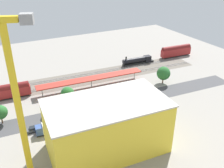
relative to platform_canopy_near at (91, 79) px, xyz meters
name	(u,v)px	position (x,y,z in m)	size (l,w,h in m)	color
ground_plane	(103,101)	(0.95, 13.22, -3.83)	(181.78, 181.78, 0.00)	gray
rail_bed	(82,79)	(0.95, -9.28, -3.82)	(113.61, 14.66, 0.01)	#665E54
street_asphalt	(107,105)	(0.95, 16.60, -3.82)	(113.61, 9.00, 0.01)	#424244
track_rails	(82,78)	(0.95, -9.28, -3.65)	(113.39, 15.44, 0.12)	#9E9EA8
platform_canopy_near	(91,79)	(0.00, 0.00, 0.00)	(45.85, 7.50, 4.06)	#A82D23
locomotive	(138,61)	(-31.60, -12.60, -2.04)	(17.22, 3.68, 5.00)	black
passenger_coach	(176,51)	(-55.90, -12.61, -0.55)	(18.12, 4.06, 6.21)	black
freight_coach_far	(5,92)	(33.72, -5.95, -0.77)	(19.33, 4.16, 5.82)	black
parked_car_0	(150,97)	(-16.33, 19.70, -3.13)	(4.12, 2.11, 1.55)	black
parked_car_1	(134,101)	(-8.77, 19.78, -3.07)	(4.08, 1.94, 1.73)	black
parked_car_2	(118,106)	(-1.80, 20.15, -3.05)	(4.45, 2.05, 1.76)	black
parked_car_3	(98,112)	(6.09, 20.20, -3.05)	(4.10, 1.94, 1.73)	black
parked_car_4	(79,116)	(13.16, 19.90, -3.06)	(4.08, 2.01, 1.74)	black
parked_car_5	(57,124)	(20.91, 20.68, -3.05)	(4.13, 2.07, 1.75)	black
parked_car_6	(34,129)	(28.33, 20.15, -3.08)	(4.70, 1.95, 1.68)	black
construction_building	(107,127)	(11.26, 37.86, 3.66)	(32.15, 17.61, 14.98)	yellow
construction_roof_slab	(107,103)	(11.26, 37.86, 11.35)	(32.75, 18.21, 0.40)	#ADA89E
tower_crane	(7,95)	(34.59, 38.14, 19.77)	(25.05, 10.28, 40.31)	gray
box_truck_0	(61,124)	(20.22, 22.54, -2.25)	(9.09, 3.34, 3.21)	black
box_truck_1	(95,116)	(8.67, 23.17, -2.25)	(9.91, 2.54, 3.20)	black
box_truck_2	(50,128)	(23.82, 23.07, -2.09)	(8.84, 3.36, 3.52)	black
street_tree_0	(52,102)	(20.00, 12.42, 0.36)	(4.41, 4.41, 6.40)	brown
street_tree_1	(163,73)	(-29.03, 11.08, 0.81)	(5.85, 5.85, 7.57)	brown
street_tree_2	(0,112)	(36.76, 10.91, 0.42)	(4.72, 4.72, 6.62)	brown
street_tree_3	(68,93)	(13.89, 11.11, 1.79)	(4.82, 4.82, 8.04)	brown
traffic_light	(71,96)	(12.83, 12.18, 0.95)	(0.50, 0.36, 7.30)	#333333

